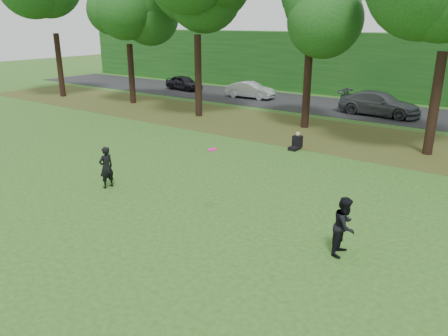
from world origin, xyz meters
name	(u,v)px	position (x,y,z in m)	size (l,w,h in m)	color
ground	(191,228)	(0.00, 0.00, 0.00)	(120.00, 120.00, 0.00)	#2E4C17
leaf_litter	(349,138)	(0.00, 13.00, 0.01)	(60.00, 7.00, 0.01)	#463E19
street	(392,113)	(0.00, 21.00, 0.01)	(70.00, 7.00, 0.02)	black
far_hedge	(419,68)	(0.00, 27.00, 2.50)	(70.00, 3.00, 5.00)	#154C18
player_left	(106,167)	(-4.65, 0.80, 0.78)	(0.57, 0.37, 1.57)	black
player_right	(345,226)	(4.23, 1.22, 0.80)	(0.78, 0.60, 1.60)	black
parked_cars	(408,105)	(1.03, 20.43, 0.73)	(39.29, 3.61, 1.51)	black
frisbee	(212,150)	(0.23, 0.80, 2.29)	(0.32, 0.32, 0.07)	#FF1598
seated_person	(297,143)	(-1.32, 9.51, 0.31)	(0.44, 0.74, 0.83)	black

